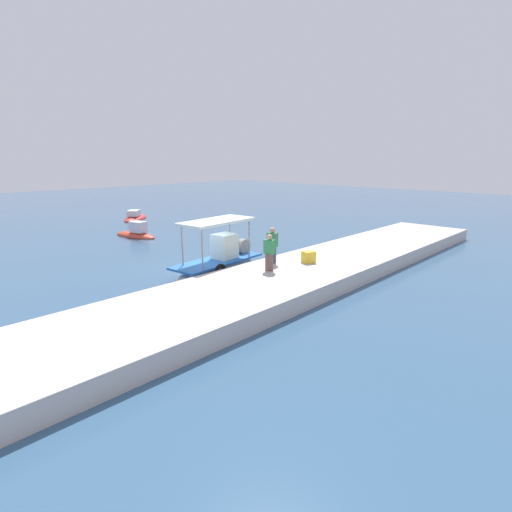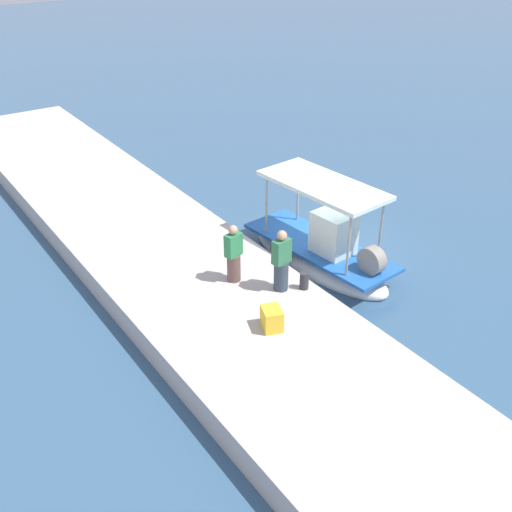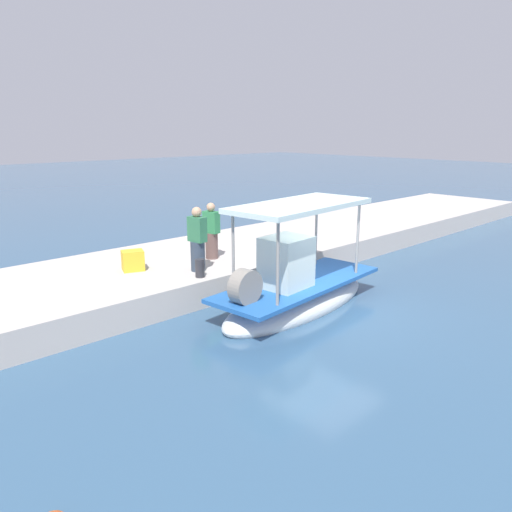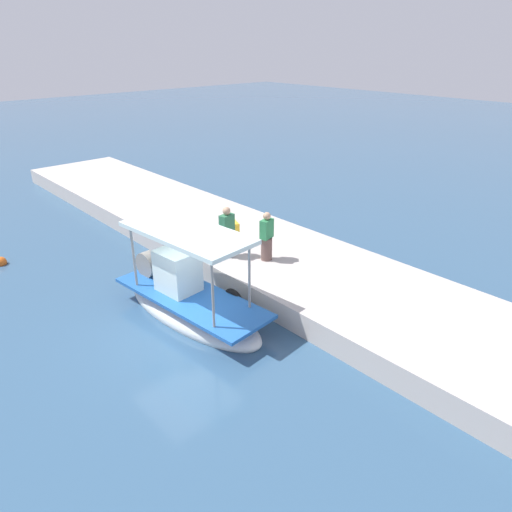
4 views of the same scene
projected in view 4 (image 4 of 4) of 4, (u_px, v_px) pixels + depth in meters
ground_plane at (183, 329)px, 13.08m from camera, size 120.00×120.00×0.00m
dock_quay at (295, 269)px, 15.67m from camera, size 36.00×4.74×0.72m
main_fishing_boat at (189, 300)px, 13.55m from camera, size 5.37×2.23×3.02m
fisherman_near_bollard at (227, 234)px, 15.43m from camera, size 0.43×0.52×1.72m
fisherman_by_crate at (267, 238)px, 15.20m from camera, size 0.44×0.51×1.64m
mooring_bollard at (209, 251)px, 15.57m from camera, size 0.24×0.24×0.47m
cargo_crate at (231, 229)px, 17.23m from camera, size 0.68×0.61×0.54m
marker_buoy at (1, 262)px, 16.78m from camera, size 0.41×0.41×0.41m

